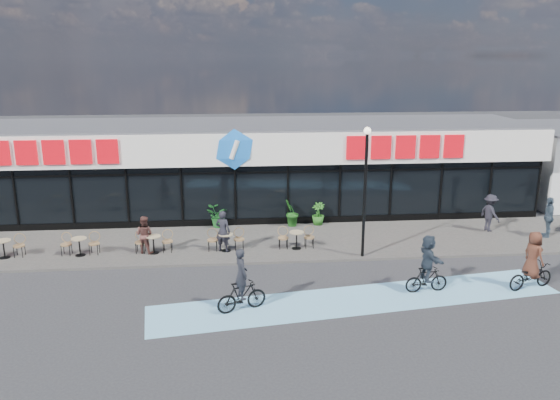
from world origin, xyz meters
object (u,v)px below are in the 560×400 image
object	(u,v)px
lamp_post	(365,181)
cyclist_a	(428,265)
potted_plant_mid	(291,213)
pedestrian_b	(490,213)
patron_left	(223,231)
potted_plant_left	(217,217)
patron_right	(144,235)
potted_plant_right	(318,214)
pedestrian_a	(548,217)
cyclist_b	(532,268)

from	to	relation	value
lamp_post	cyclist_a	distance (m)	4.29
lamp_post	cyclist_a	size ratio (longest dim) A/B	2.51
potted_plant_mid	cyclist_a	xyz separation A→B (m)	(3.85, -7.61, 0.23)
lamp_post	pedestrian_b	size ratio (longest dim) A/B	3.03
patron_left	pedestrian_b	bearing A→B (deg)	-148.43
potted_plant_left	patron_right	size ratio (longest dim) A/B	0.67
potted_plant_right	patron_left	distance (m)	5.58
patron_left	pedestrian_a	xyz separation A→B (m)	(14.39, 0.59, 0.04)
cyclist_b	patron_right	bearing A→B (deg)	161.59
lamp_post	patron_left	distance (m)	6.12
potted_plant_mid	patron_right	bearing A→B (deg)	-154.69
potted_plant_left	pedestrian_a	size ratio (longest dim) A/B	0.58
lamp_post	pedestrian_a	xyz separation A→B (m)	(8.79, 1.67, -2.19)
potted_plant_right	pedestrian_b	bearing A→B (deg)	-12.17
patron_right	pedestrian_a	size ratio (longest dim) A/B	0.86
cyclist_a	cyclist_b	size ratio (longest dim) A/B	0.99
lamp_post	potted_plant_right	xyz separation A→B (m)	(-1.11, 4.38, -2.56)
cyclist_a	pedestrian_a	bearing A→B (deg)	34.55
lamp_post	patron_left	world-z (taller)	lamp_post
potted_plant_mid	pedestrian_b	world-z (taller)	pedestrian_b
potted_plant_left	cyclist_b	xyz separation A→B (m)	(11.09, -7.85, 0.16)
potted_plant_left	pedestrian_b	xyz separation A→B (m)	(12.53, -1.68, 0.34)
patron_left	patron_right	world-z (taller)	patron_left
pedestrian_a	potted_plant_mid	bearing A→B (deg)	-83.73
pedestrian_a	pedestrian_b	distance (m)	2.42
potted_plant_left	patron_right	distance (m)	4.31
lamp_post	potted_plant_mid	xyz separation A→B (m)	(-2.42, 4.22, -2.43)
potted_plant_left	potted_plant_mid	distance (m)	3.51
patron_left	potted_plant_mid	bearing A→B (deg)	-111.47
patron_left	cyclist_b	xyz separation A→B (m)	(10.77, -4.53, -0.19)
potted_plant_mid	cyclist_a	bearing A→B (deg)	-63.19
lamp_post	potted_plant_right	distance (m)	5.19
potted_plant_right	cyclist_a	xyz separation A→B (m)	(2.54, -7.78, 0.35)
potted_plant_right	lamp_post	bearing A→B (deg)	-75.77
pedestrian_a	cyclist_b	size ratio (longest dim) A/B	0.86
patron_right	pedestrian_b	distance (m)	15.48
potted_plant_right	pedestrian_a	distance (m)	10.27
patron_right	pedestrian_a	bearing A→B (deg)	-158.07
potted_plant_mid	patron_left	size ratio (longest dim) A/B	0.76
lamp_post	pedestrian_b	xyz separation A→B (m)	(6.60, 2.72, -2.23)
potted_plant_left	potted_plant_right	xyz separation A→B (m)	(4.81, -0.02, 0.02)
lamp_post	pedestrian_a	size ratio (longest dim) A/B	2.87
potted_plant_left	cyclist_b	distance (m)	13.58
cyclist_a	patron_left	bearing A→B (deg)	147.53
potted_plant_mid	pedestrian_b	size ratio (longest dim) A/B	0.77
potted_plant_right	patron_left	size ratio (longest dim) A/B	0.62
potted_plant_left	cyclist_a	size ratio (longest dim) A/B	0.50
potted_plant_mid	pedestrian_b	distance (m)	9.15
potted_plant_right	cyclist_b	distance (m)	10.04
lamp_post	potted_plant_left	xyz separation A→B (m)	(-5.92, 4.40, -2.57)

